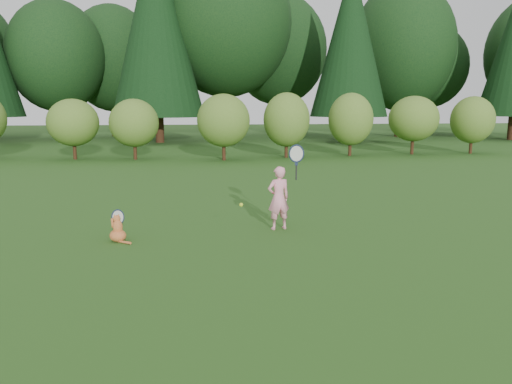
{
  "coord_description": "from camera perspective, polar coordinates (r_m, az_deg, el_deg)",
  "views": [
    {
      "loc": [
        -0.85,
        -7.55,
        2.17
      ],
      "look_at": [
        0.2,
        0.8,
        0.7
      ],
      "focal_mm": 35.0,
      "sensor_mm": 36.0,
      "label": 1
    }
  ],
  "objects": [
    {
      "name": "tennis_ball",
      "position": [
        7.85,
        -1.7,
        -1.47
      ],
      "size": [
        0.06,
        0.06,
        0.06
      ],
      "color": "#B9CA17",
      "rests_on": "ground"
    },
    {
      "name": "shrub_row",
      "position": [
        20.58,
        -4.83,
        7.72
      ],
      "size": [
        28.0,
        3.0,
        2.8
      ],
      "primitive_type": null,
      "color": "#4E7223",
      "rests_on": "ground"
    },
    {
      "name": "child",
      "position": [
        8.75,
        2.67,
        -0.52
      ],
      "size": [
        0.65,
        0.38,
        1.68
      ],
      "rotation": [
        0.0,
        0.0,
        3.39
      ],
      "color": "pink",
      "rests_on": "ground"
    },
    {
      "name": "ground",
      "position": [
        7.9,
        -0.72,
        -6.03
      ],
      "size": [
        100.0,
        100.0,
        0.0
      ],
      "primitive_type": "plane",
      "color": "#1F4A15",
      "rests_on": "ground"
    },
    {
      "name": "cat",
      "position": [
        8.36,
        -15.55,
        -3.89
      ],
      "size": [
        0.45,
        0.64,
        0.61
      ],
      "rotation": [
        0.0,
        0.0,
        0.42
      ],
      "color": "#B76123",
      "rests_on": "ground"
    },
    {
      "name": "woodland_backdrop",
      "position": [
        31.02,
        -5.82,
        19.74
      ],
      "size": [
        48.0,
        10.0,
        15.0
      ],
      "primitive_type": null,
      "color": "black",
      "rests_on": "ground"
    }
  ]
}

